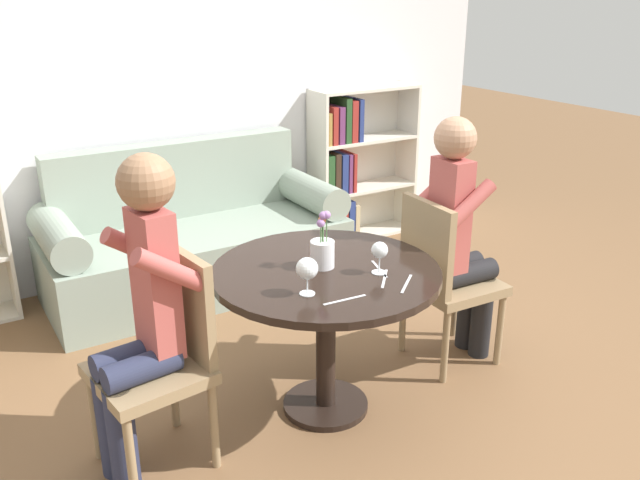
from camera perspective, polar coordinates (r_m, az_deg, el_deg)
name	(u,v)px	position (r m, az deg, el deg)	size (l,w,h in m)	color
ground_plane	(326,407)	(3.30, 0.47, -13.87)	(16.00, 16.00, 0.00)	brown
back_wall	(159,71)	(4.59, -13.39, 13.67)	(5.20, 0.05, 2.70)	silver
round_table	(326,296)	(3.01, 0.50, -4.71)	(1.01, 1.01, 0.71)	black
couch	(195,242)	(4.45, -10.52, -0.19)	(1.88, 0.80, 0.92)	gray
bookshelf_right	(349,167)	(5.20, 2.49, 6.18)	(0.85, 0.28, 1.16)	silver
chair_left	(164,353)	(2.82, -12.97, -9.23)	(0.47, 0.47, 0.90)	#937A56
chair_right	(443,275)	(3.49, 10.32, -2.92)	(0.44, 0.44, 0.90)	#937A56
person_left	(141,311)	(2.68, -14.88, -5.81)	(0.44, 0.37, 1.31)	#282D47
person_right	(459,236)	(3.47, 11.67, 0.31)	(0.43, 0.35, 1.30)	black
wine_glass_left	(307,270)	(2.68, -1.10, -2.51)	(0.09, 0.09, 0.16)	white
wine_glass_right	(380,251)	(2.89, 5.04, -0.96)	(0.07, 0.07, 0.14)	white
flower_vase	(323,249)	(2.95, 0.24, -0.74)	(0.11, 0.11, 0.26)	silver
knife_left_setting	(384,279)	(2.87, 5.45, -3.26)	(0.13, 0.15, 0.00)	silver
fork_left_setting	(406,284)	(2.84, 7.29, -3.67)	(0.15, 0.13, 0.00)	silver
knife_right_setting	(379,269)	(2.97, 5.01, -2.44)	(0.07, 0.18, 0.00)	silver
fork_right_setting	(345,300)	(2.68, 2.10, -5.06)	(0.19, 0.02, 0.00)	silver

